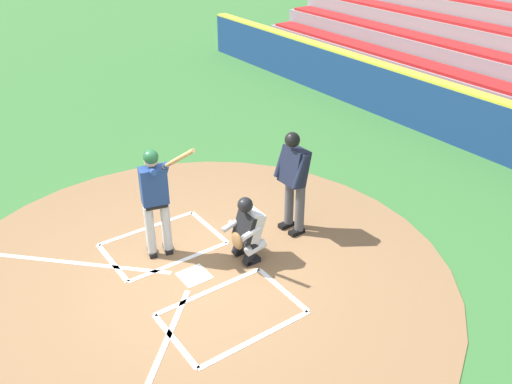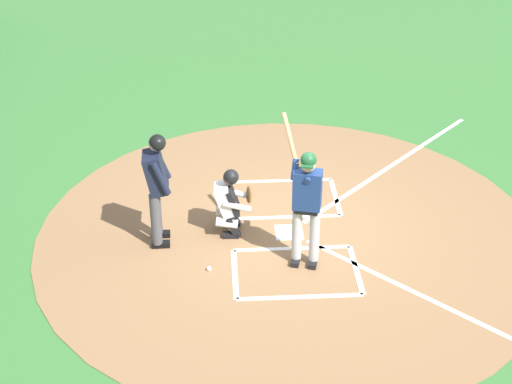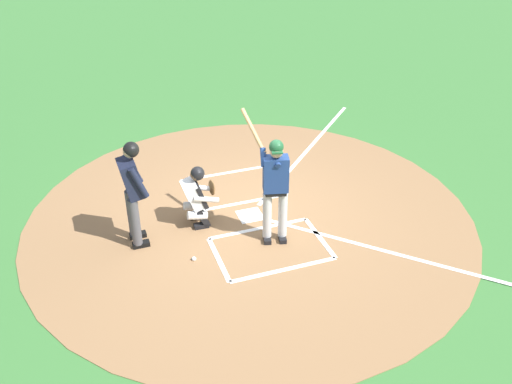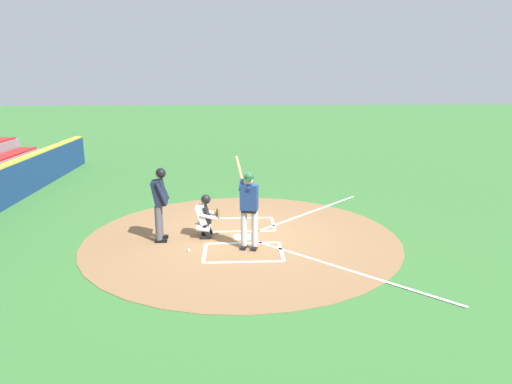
{
  "view_description": "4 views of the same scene",
  "coord_description": "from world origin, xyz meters",
  "px_view_note": "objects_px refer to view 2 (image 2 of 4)",
  "views": [
    {
      "loc": [
        -6.0,
        3.12,
        5.25
      ],
      "look_at": [
        0.22,
        -1.32,
        0.96
      ],
      "focal_mm": 38.3,
      "sensor_mm": 36.0,
      "label": 1
    },
    {
      "loc": [
        10.29,
        -1.13,
        6.91
      ],
      "look_at": [
        0.44,
        -0.55,
        1.04
      ],
      "focal_mm": 54.75,
      "sensor_mm": 36.0,
      "label": 2
    },
    {
      "loc": [
        8.05,
        -2.74,
        5.65
      ],
      "look_at": [
        0.6,
        -0.1,
        0.87
      ],
      "focal_mm": 39.49,
      "sensor_mm": 36.0,
      "label": 3
    },
    {
      "loc": [
        11.13,
        -0.23,
        3.98
      ],
      "look_at": [
        0.07,
        0.36,
        1.22
      ],
      "focal_mm": 32.1,
      "sensor_mm": 36.0,
      "label": 4
    }
  ],
  "objects_px": {
    "batter": "(306,200)",
    "baseball": "(209,269)",
    "plate_umpire": "(156,182)",
    "catcher": "(230,200)"
  },
  "relations": [
    {
      "from": "baseball",
      "to": "batter",
      "type": "bearing_deg",
      "value": 94.88
    },
    {
      "from": "catcher",
      "to": "baseball",
      "type": "distance_m",
      "value": 1.22
    },
    {
      "from": "plate_umpire",
      "to": "baseball",
      "type": "xyz_separation_m",
      "value": [
        0.8,
        0.75,
        -1.04
      ]
    },
    {
      "from": "batter",
      "to": "baseball",
      "type": "distance_m",
      "value": 1.78
    },
    {
      "from": "catcher",
      "to": "baseball",
      "type": "bearing_deg",
      "value": -19.17
    },
    {
      "from": "batter",
      "to": "catcher",
      "type": "relative_size",
      "value": 1.88
    },
    {
      "from": "batter",
      "to": "plate_umpire",
      "type": "bearing_deg",
      "value": -107.31
    },
    {
      "from": "batter",
      "to": "baseball",
      "type": "bearing_deg",
      "value": -85.12
    },
    {
      "from": "baseball",
      "to": "plate_umpire",
      "type": "bearing_deg",
      "value": -136.89
    },
    {
      "from": "batter",
      "to": "plate_umpire",
      "type": "height_order",
      "value": "batter"
    }
  ]
}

